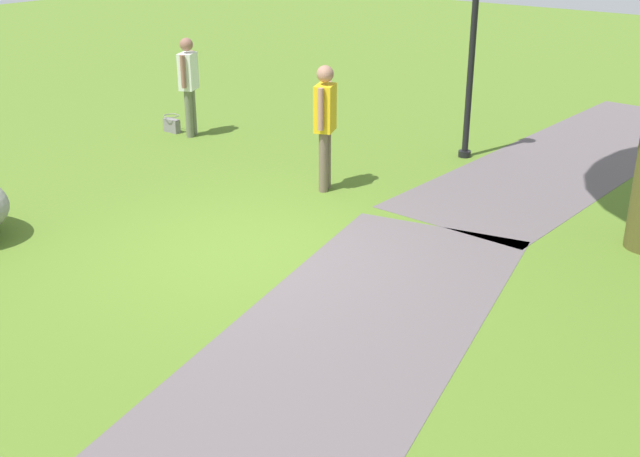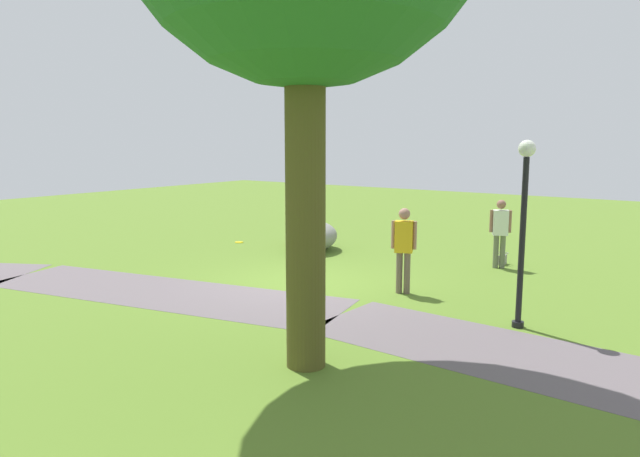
% 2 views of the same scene
% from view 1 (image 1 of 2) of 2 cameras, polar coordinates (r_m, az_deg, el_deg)
% --- Properties ---
extents(ground_plane, '(48.00, 48.00, 0.00)m').
position_cam_1_polar(ground_plane, '(9.39, -4.82, -1.63)').
color(ground_plane, '#557526').
extents(footpath_segment_near, '(8.10, 2.62, 0.01)m').
position_cam_1_polar(footpath_segment_near, '(13.55, 17.89, 5.03)').
color(footpath_segment_near, '#5F5559').
rests_on(footpath_segment_near, ground).
extents(footpath_segment_mid, '(8.28, 3.82, 0.01)m').
position_cam_1_polar(footpath_segment_mid, '(6.84, -1.51, -11.51)').
color(footpath_segment_mid, '#5F5559').
rests_on(footpath_segment_mid, ground).
extents(lamp_post, '(0.28, 0.28, 3.15)m').
position_cam_1_polar(lamp_post, '(12.62, 10.97, 13.65)').
color(lamp_post, black).
rests_on(lamp_post, ground).
extents(woman_with_handbag, '(0.48, 0.37, 1.70)m').
position_cam_1_polar(woman_with_handbag, '(13.97, -9.43, 10.50)').
color(woman_with_handbag, '#646B52').
rests_on(woman_with_handbag, ground).
extents(man_near_boulder, '(0.49, 0.36, 1.78)m').
position_cam_1_polar(man_near_boulder, '(11.05, 0.36, 7.90)').
color(man_near_boulder, '#6D5B4C').
rests_on(man_near_boulder, ground).
extents(handbag_on_grass, '(0.27, 0.32, 0.31)m').
position_cam_1_polar(handbag_on_grass, '(14.46, -10.62, 7.37)').
color(handbag_on_grass, gray).
rests_on(handbag_on_grass, ground).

